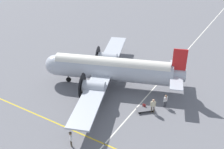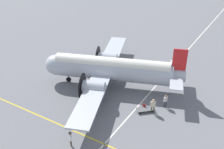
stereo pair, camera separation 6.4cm
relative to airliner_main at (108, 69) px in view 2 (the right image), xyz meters
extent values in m
plane|color=slate|center=(-0.44, -0.16, -2.65)|extent=(300.00, 300.00, 0.00)
cube|color=gold|center=(-0.44, 9.65, -2.65)|extent=(120.00, 0.16, 0.01)
cube|color=silver|center=(-5.48, -0.16, -2.65)|extent=(0.16, 120.00, 0.01)
cylinder|color=#ADB2BC|center=(-0.44, -0.16, -0.16)|extent=(15.65, 7.98, 2.79)
cylinder|color=silver|center=(-0.44, -0.16, 0.61)|extent=(14.64, 6.93, 1.95)
sphere|color=#ADB2BC|center=(6.90, 2.52, -0.16)|extent=(2.65, 2.65, 2.65)
cylinder|color=#ADB2BC|center=(-7.79, -2.84, -0.02)|extent=(3.39, 2.49, 1.53)
cube|color=red|center=(-8.32, -3.04, 1.94)|extent=(1.66, 0.72, 3.21)
cube|color=#ADB2BC|center=(-8.15, -2.97, 0.12)|extent=(4.02, 7.62, 0.10)
cube|color=#ADB2BC|center=(0.63, 0.23, -0.50)|extent=(10.42, 23.02, 0.20)
cylinder|color=#ADB2BC|center=(-0.49, 4.09, -0.48)|extent=(3.03, 2.36, 1.53)
cylinder|color=black|center=(0.89, 4.59, -0.48)|extent=(1.14, 3.04, 3.22)
sphere|color=black|center=(1.01, 4.64, -0.48)|extent=(0.54, 0.54, 0.54)
cylinder|color=#ADB2BC|center=(2.26, -3.45, -0.48)|extent=(3.03, 2.36, 1.53)
cylinder|color=black|center=(3.64, -2.94, -0.48)|extent=(1.14, 3.04, 3.22)
sphere|color=black|center=(3.76, -2.90, -0.48)|extent=(0.54, 0.54, 0.54)
cylinder|color=#4C4C51|center=(-0.74, 4.00, -1.60)|extent=(0.18, 0.18, 1.00)
cylinder|color=black|center=(-0.74, 4.00, -2.10)|extent=(1.14, 0.66, 1.10)
cylinder|color=#4C4C51|center=(2.01, -3.54, -1.60)|extent=(0.18, 0.18, 1.00)
cylinder|color=black|center=(2.01, -3.54, -2.10)|extent=(1.14, 0.66, 1.10)
cylinder|color=#4C4C51|center=(5.29, 1.93, -1.86)|extent=(0.14, 0.14, 0.89)
cylinder|color=black|center=(5.29, 1.93, -2.30)|extent=(0.72, 0.41, 0.70)
cylinder|color=#473D2D|center=(-2.67, 11.50, -2.24)|extent=(0.12, 0.12, 0.82)
cylinder|color=#473D2D|center=(-2.87, 11.63, -2.24)|extent=(0.12, 0.12, 0.82)
cube|color=white|center=(-2.77, 11.56, -1.53)|extent=(0.43, 0.38, 0.61)
sphere|color=#8C6647|center=(-2.77, 11.56, -1.09)|extent=(0.27, 0.27, 0.27)
cylinder|color=white|center=(-2.57, 11.43, -1.56)|extent=(0.10, 0.10, 0.58)
cylinder|color=white|center=(-2.97, 11.70, -1.56)|extent=(0.10, 0.10, 0.58)
cube|color=maroon|center=(-2.83, 11.48, -1.45)|extent=(0.05, 0.04, 0.39)
cylinder|color=#473D2D|center=(-2.77, 11.56, -0.97)|extent=(0.40, 0.40, 0.07)
cylinder|color=#473D2D|center=(-7.58, 2.27, -2.21)|extent=(0.13, 0.13, 0.89)
cylinder|color=#473D2D|center=(-7.36, 2.40, -2.21)|extent=(0.13, 0.13, 0.89)
cube|color=beige|center=(-7.47, 2.34, -1.43)|extent=(0.47, 0.38, 0.67)
sphere|color=tan|center=(-7.47, 2.34, -0.95)|extent=(0.30, 0.30, 0.30)
cylinder|color=beige|center=(-7.70, 2.21, -1.47)|extent=(0.10, 0.10, 0.63)
cylinder|color=beige|center=(-7.24, 2.47, -1.47)|extent=(0.10, 0.10, 0.63)
cylinder|color=#2D2D33|center=(-8.35, 0.43, -2.25)|extent=(0.12, 0.12, 0.80)
cylinder|color=#2D2D33|center=(-8.23, 0.63, -2.25)|extent=(0.12, 0.12, 0.80)
cube|color=white|center=(-8.29, 0.53, -1.54)|extent=(0.35, 0.43, 0.60)
sphere|color=#8C6647|center=(-8.29, 0.53, -1.11)|extent=(0.27, 0.27, 0.27)
cylinder|color=white|center=(-8.41, 0.32, -1.58)|extent=(0.09, 0.09, 0.57)
cylinder|color=white|center=(-8.17, 0.74, -1.58)|extent=(0.09, 0.09, 0.57)
cube|color=maroon|center=(-8.37, 0.58, -1.47)|extent=(0.03, 0.05, 0.39)
cube|color=maroon|center=(-6.29, 2.15, -2.35)|extent=(0.37, 0.16, 0.60)
cube|color=#551515|center=(-6.29, 2.15, -2.02)|extent=(0.13, 0.11, 0.02)
cube|color=#56565B|center=(-6.63, 2.54, -2.35)|extent=(2.13, 2.10, 0.04)
cube|color=#56565B|center=(-7.34, 1.85, -2.11)|extent=(0.69, 0.72, 0.04)
cylinder|color=#56565B|center=(-7.65, 2.18, -2.22)|extent=(0.04, 0.04, 0.22)
cylinder|color=#56565B|center=(-7.03, 1.53, -2.22)|extent=(0.04, 0.04, 0.22)
cylinder|color=black|center=(-6.33, 3.35, -2.51)|extent=(0.24, 0.24, 0.28)
cylinder|color=black|center=(-5.80, 2.80, -2.51)|extent=(0.24, 0.24, 0.28)
cylinder|color=black|center=(-7.45, 2.28, -2.51)|extent=(0.24, 0.24, 0.28)
cylinder|color=black|center=(-6.92, 1.73, -2.51)|extent=(0.24, 0.24, 0.28)
camera|label=1|loc=(-17.00, 27.31, 17.43)|focal=45.00mm
camera|label=2|loc=(-17.06, 27.28, 17.43)|focal=45.00mm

